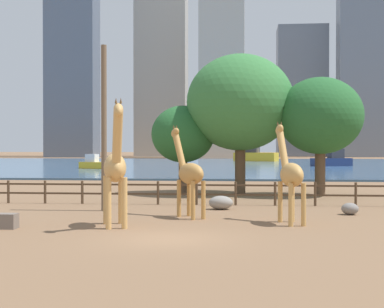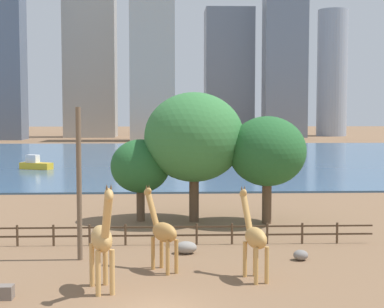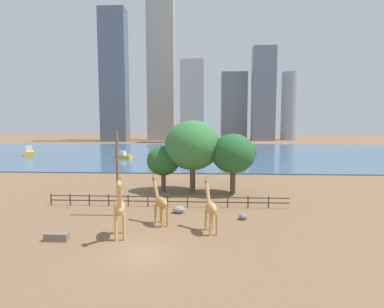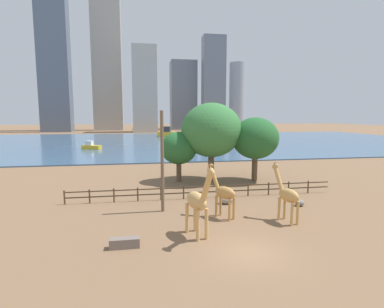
% 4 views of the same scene
% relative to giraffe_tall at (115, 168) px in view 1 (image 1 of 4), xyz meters
% --- Properties ---
extents(ground_plane, '(400.00, 400.00, 0.00)m').
position_rel_giraffe_tall_xyz_m(ground_plane, '(2.51, 77.16, -2.41)').
color(ground_plane, brown).
extents(harbor_water, '(180.00, 86.00, 0.20)m').
position_rel_giraffe_tall_xyz_m(harbor_water, '(2.51, 74.16, -2.31)').
color(harbor_water, '#3D6084').
rests_on(harbor_water, ground).
extents(giraffe_tall, '(1.60, 3.43, 5.10)m').
position_rel_giraffe_tall_xyz_m(giraffe_tall, '(0.00, 0.00, 0.00)').
color(giraffe_tall, tan).
rests_on(giraffe_tall, ground).
extents(giraffe_companion, '(2.07, 2.65, 4.30)m').
position_rel_giraffe_tall_xyz_m(giraffe_companion, '(2.68, 3.38, -0.38)').
color(giraffe_companion, '#C18C47').
rests_on(giraffe_companion, ground).
extents(giraffe_young, '(1.31, 3.01, 4.39)m').
position_rel_giraffe_tall_xyz_m(giraffe_young, '(7.13, 1.69, -0.33)').
color(giraffe_young, tan).
rests_on(giraffe_young, ground).
extents(utility_pole, '(0.28, 0.28, 8.38)m').
position_rel_giraffe_tall_xyz_m(utility_pole, '(-1.88, 5.77, 1.78)').
color(utility_pole, brown).
rests_on(utility_pole, ground).
extents(boulder_near_fence, '(0.81, 0.75, 0.57)m').
position_rel_giraffe_tall_xyz_m(boulder_near_fence, '(10.21, 5.19, -2.12)').
color(boulder_near_fence, gray).
rests_on(boulder_near_fence, ground).
extents(boulder_by_pole, '(1.25, 0.94, 0.71)m').
position_rel_giraffe_tall_xyz_m(boulder_by_pole, '(3.97, 6.93, -2.05)').
color(boulder_by_pole, gray).
rests_on(boulder_by_pole, ground).
extents(enclosure_fence, '(26.12, 0.14, 1.30)m').
position_rel_giraffe_tall_xyz_m(enclosure_fence, '(2.06, 9.16, -1.64)').
color(enclosure_fence, '#4C3826').
rests_on(enclosure_fence, ground).
extents(tree_left_large, '(4.38, 4.38, 6.07)m').
position_rel_giraffe_tall_xyz_m(tree_left_large, '(0.91, 17.05, 1.66)').
color(tree_left_large, brown).
rests_on(tree_left_large, ground).
extents(tree_center_broad, '(7.29, 7.29, 9.53)m').
position_rel_giraffe_tall_xyz_m(tree_center_broad, '(4.86, 16.74, 3.82)').
color(tree_center_broad, brown).
rests_on(tree_center_broad, ground).
extents(tree_right_tall, '(5.60, 5.60, 7.79)m').
position_rel_giraffe_tall_xyz_m(tree_right_tall, '(10.09, 15.72, 2.83)').
color(tree_right_tall, brown).
rests_on(tree_right_tall, ground).
extents(boat_ferry, '(6.38, 4.12, 2.64)m').
position_rel_giraffe_tall_xyz_m(boat_ferry, '(18.27, 67.38, -1.31)').
color(boat_ferry, navy).
rests_on(boat_ferry, harbor_water).
extents(boat_sailboat, '(9.14, 5.92, 7.74)m').
position_rel_giraffe_tall_xyz_m(boat_sailboat, '(6.93, 95.30, -0.92)').
color(boat_sailboat, gold).
rests_on(boat_sailboat, harbor_water).
extents(boat_tug, '(4.70, 3.13, 1.95)m').
position_rel_giraffe_tall_xyz_m(boat_tug, '(-15.18, 54.45, -1.55)').
color(boat_tug, gold).
rests_on(boat_tug, harbor_water).
extents(skyline_tower_needle, '(14.25, 8.71, 71.33)m').
position_rel_giraffe_tall_xyz_m(skyline_tower_needle, '(-44.71, 141.85, 33.26)').
color(skyline_tower_needle, slate).
rests_on(skyline_tower_needle, ground).
extents(skyline_block_central, '(11.77, 13.08, 41.41)m').
position_rel_giraffe_tall_xyz_m(skyline_block_central, '(-1.20, 133.61, 18.30)').
color(skyline_block_central, '#B7B2A8').
rests_on(skyline_block_central, ground).
extents(skyline_block_left, '(15.55, 12.81, 40.99)m').
position_rel_giraffe_tall_xyz_m(skyline_block_left, '(22.76, 167.11, 18.09)').
color(skyline_block_left, slate).
rests_on(skyline_block_left, ground).
extents(skyline_block_right, '(15.71, 9.81, 91.96)m').
position_rel_giraffe_tall_xyz_m(skyline_block_right, '(-21.03, 157.24, 43.58)').
color(skyline_block_right, '#ADA89E').
rests_on(skyline_block_right, ground).
extents(skyline_tower_short, '(12.84, 8.08, 53.06)m').
position_rel_giraffe_tall_xyz_m(skyline_tower_short, '(38.48, 153.19, 24.12)').
color(skyline_tower_short, slate).
rests_on(skyline_tower_short, ground).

